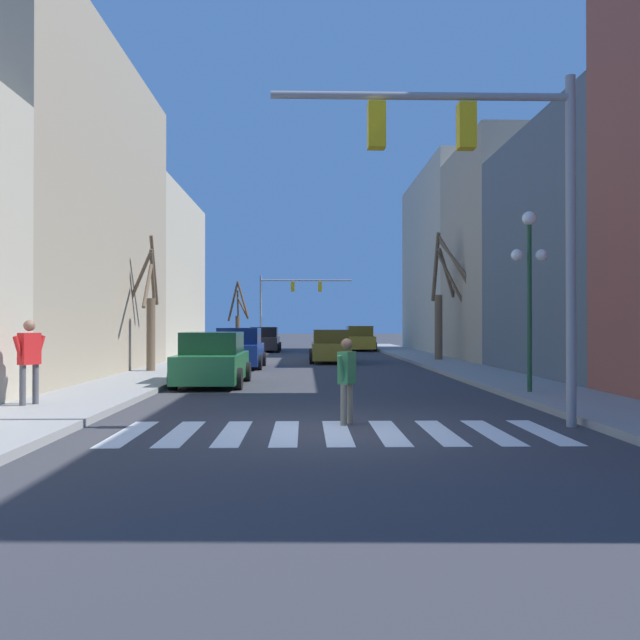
% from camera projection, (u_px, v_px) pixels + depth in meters
% --- Properties ---
extents(ground_plane, '(240.00, 240.00, 0.00)m').
position_uv_depth(ground_plane, '(336.00, 430.00, 11.13)').
color(ground_plane, '#38383D').
extents(sidewalk_left, '(2.55, 90.00, 0.15)m').
position_uv_depth(sidewalk_left, '(5.00, 427.00, 10.99)').
color(sidewalk_left, gray).
rests_on(sidewalk_left, ground_plane).
extents(building_row_left, '(6.00, 35.97, 11.81)m').
position_uv_depth(building_row_left, '(52.00, 242.00, 23.59)').
color(building_row_left, '#BCB299').
rests_on(building_row_left, ground_plane).
extents(building_row_right, '(6.00, 43.91, 13.12)m').
position_uv_depth(building_row_right, '(549.00, 235.00, 27.24)').
color(building_row_right, '#934C3D').
rests_on(building_row_right, ground_plane).
extents(crosswalk_stripes, '(7.65, 2.60, 0.01)m').
position_uv_depth(crosswalk_stripes, '(337.00, 433.00, 10.82)').
color(crosswalk_stripes, white).
rests_on(crosswalk_stripes, ground_plane).
extents(traffic_signal_near, '(5.61, 0.28, 6.48)m').
position_uv_depth(traffic_signal_near, '(489.00, 175.00, 11.44)').
color(traffic_signal_near, gray).
rests_on(traffic_signal_near, ground_plane).
extents(traffic_signal_far, '(7.89, 0.28, 6.08)m').
position_uv_depth(traffic_signal_far, '(288.00, 294.00, 53.33)').
color(traffic_signal_far, gray).
rests_on(traffic_signal_far, ground_plane).
extents(street_lamp_right_corner, '(0.95, 0.36, 4.66)m').
position_uv_depth(street_lamp_right_corner, '(529.00, 265.00, 16.08)').
color(street_lamp_right_corner, '#1E4C2D').
rests_on(street_lamp_right_corner, sidewalk_right).
extents(car_parked_left_far, '(2.09, 4.17, 1.63)m').
position_uv_depth(car_parked_left_far, '(330.00, 347.00, 30.96)').
color(car_parked_left_far, '#A38423').
rests_on(car_parked_left_far, ground_plane).
extents(car_at_intersection, '(2.18, 4.71, 1.79)m').
position_uv_depth(car_at_intersection, '(359.00, 339.00, 45.10)').
color(car_at_intersection, '#A38423').
rests_on(car_at_intersection, ground_plane).
extents(car_driving_toward_lane, '(2.20, 4.33, 1.72)m').
position_uv_depth(car_driving_toward_lane, '(265.00, 340.00, 43.19)').
color(car_driving_toward_lane, black).
rests_on(car_driving_toward_lane, ground_plane).
extents(car_parked_left_mid, '(2.12, 4.21, 1.74)m').
position_uv_depth(car_parked_left_mid, '(239.00, 349.00, 27.06)').
color(car_parked_left_mid, navy).
rests_on(car_parked_left_mid, ground_plane).
extents(car_parked_right_mid, '(2.10, 4.37, 1.65)m').
position_uv_depth(car_parked_right_mid, '(213.00, 360.00, 19.29)').
color(car_parked_right_mid, '#236B38').
rests_on(car_parked_right_mid, ground_plane).
extents(pedestrian_near_right_corner, '(0.47, 0.73, 1.83)m').
position_uv_depth(pedestrian_near_right_corner, '(29.00, 355.00, 13.44)').
color(pedestrian_near_right_corner, '#4C4C51').
rests_on(pedestrian_near_right_corner, sidewalk_left).
extents(pedestrian_on_right_sidewalk, '(0.42, 0.64, 1.62)m').
position_uv_depth(pedestrian_on_right_sidewalk, '(347.00, 374.00, 11.71)').
color(pedestrian_on_right_sidewalk, '#7A705B').
rests_on(pedestrian_on_right_sidewalk, ground_plane).
extents(street_tree_left_far, '(1.11, 2.83, 5.12)m').
position_uv_depth(street_tree_left_far, '(150.00, 313.00, 23.45)').
color(street_tree_left_far, brown).
rests_on(street_tree_left_far, sidewalk_left).
extents(street_tree_right_far, '(1.88, 3.71, 6.35)m').
position_uv_depth(street_tree_right_far, '(443.00, 299.00, 31.02)').
color(street_tree_right_far, brown).
rests_on(street_tree_right_far, sidewalk_right).
extents(street_tree_right_mid, '(1.68, 1.88, 4.84)m').
position_uv_depth(street_tree_right_mid, '(238.00, 318.00, 44.33)').
color(street_tree_right_mid, brown).
rests_on(street_tree_right_mid, sidewalk_left).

